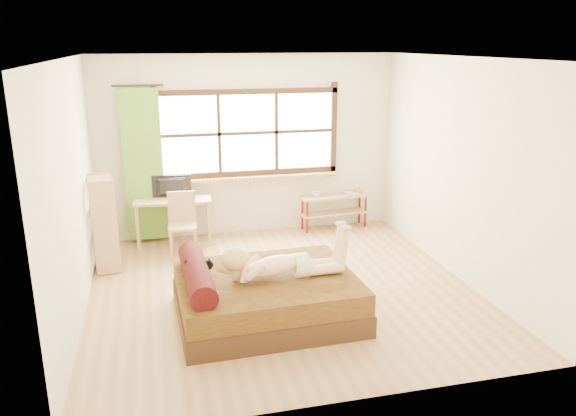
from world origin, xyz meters
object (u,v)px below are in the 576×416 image
object	(u,v)px
woman	(282,252)
chair	(182,219)
bookshelf	(104,223)
pipe_shelf	(335,204)
bed	(263,295)
kitten	(197,269)
desk	(173,205)

from	to	relation	value
woman	chair	size ratio (longest dim) A/B	1.54
bookshelf	woman	bearing A→B (deg)	-52.48
pipe_shelf	bookshelf	xyz separation A→B (m)	(-3.42, -0.85, 0.22)
bed	pipe_shelf	bearing A→B (deg)	56.10
bookshelf	kitten	bearing A→B (deg)	-66.84
kitten	chair	xyz separation A→B (m)	(-0.04, 2.11, -0.11)
woman	desk	bearing A→B (deg)	109.37
pipe_shelf	bookshelf	distance (m)	3.53
bed	kitten	distance (m)	0.76
bed	woman	bearing A→B (deg)	-15.54
chair	kitten	bearing A→B (deg)	-85.38
bed	pipe_shelf	size ratio (longest dim) A/B	1.76
kitten	desk	distance (m)	2.48
woman	chair	world-z (taller)	woman
chair	bookshelf	distance (m)	1.08
bed	pipe_shelf	xyz separation A→B (m)	(1.70, 2.70, 0.14)
kitten	chair	bearing A→B (deg)	89.29
bed	desk	size ratio (longest dim) A/B	1.72
woman	desk	size ratio (longest dim) A/B	1.18
bed	kitten	xyz separation A→B (m)	(-0.67, 0.10, 0.33)
chair	pipe_shelf	bearing A→B (deg)	15.21
bed	desk	world-z (taller)	bed
bed	kitten	bearing A→B (deg)	169.77
woman	pipe_shelf	size ratio (longest dim) A/B	1.20
woman	kitten	bearing A→B (deg)	168.55
desk	chair	distance (m)	0.40
kitten	woman	bearing A→B (deg)	-11.45
desk	bed	bearing A→B (deg)	-68.83
bed	chair	bearing A→B (deg)	106.13
kitten	desk	xyz separation A→B (m)	(-0.14, 2.48, 0.01)
bed	desk	bearing A→B (deg)	105.84
bed	chair	world-z (taller)	chair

